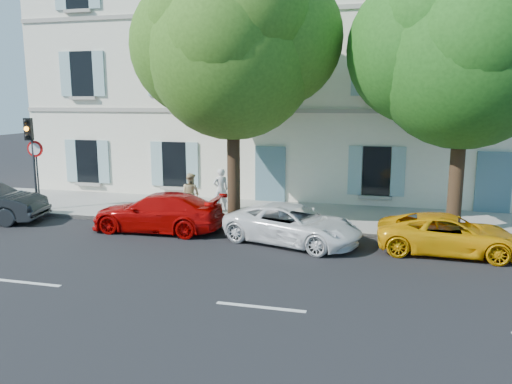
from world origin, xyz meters
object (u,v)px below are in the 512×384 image
(tree_left, at_px, (233,54))
(traffic_light, at_px, (31,144))
(car_red_coupe, at_px, (158,212))
(tree_right, at_px, (465,58))
(road_sign, at_px, (36,160))
(pedestrian_b, at_px, (191,194))
(car_yellow_supercar, at_px, (450,234))
(pedestrian_a, at_px, (221,189))
(car_white_coupe, at_px, (293,224))

(tree_left, xyz_separation_m, traffic_light, (-8.08, -0.29, -3.19))
(car_red_coupe, relative_size, tree_right, 0.52)
(car_red_coupe, distance_m, traffic_light, 6.28)
(road_sign, xyz_separation_m, pedestrian_b, (6.09, 0.81, -1.18))
(tree_left, bearing_deg, car_yellow_supercar, -13.42)
(car_red_coupe, height_order, traffic_light, traffic_light)
(traffic_light, relative_size, road_sign, 1.32)
(pedestrian_a, bearing_deg, car_yellow_supercar, 123.13)
(traffic_light, distance_m, pedestrian_a, 7.52)
(car_red_coupe, xyz_separation_m, tree_left, (2.28, 1.46, 5.30))
(traffic_light, bearing_deg, pedestrian_a, 14.65)
(car_red_coupe, xyz_separation_m, car_white_coupe, (4.74, -0.33, -0.05))
(car_red_coupe, bearing_deg, road_sign, -104.00)
(car_white_coupe, relative_size, car_yellow_supercar, 1.06)
(tree_left, height_order, pedestrian_b, tree_left)
(car_red_coupe, bearing_deg, car_yellow_supercar, 87.47)
(pedestrian_b, bearing_deg, traffic_light, 31.76)
(car_red_coupe, xyz_separation_m, tree_right, (9.69, 1.56, 5.04))
(traffic_light, bearing_deg, car_yellow_supercar, -5.28)
(tree_right, distance_m, pedestrian_a, 9.76)
(tree_right, bearing_deg, road_sign, -179.06)
(car_red_coupe, xyz_separation_m, pedestrian_b, (0.38, 2.11, 0.28))
(car_white_coupe, xyz_separation_m, tree_right, (4.95, 1.88, 5.09))
(tree_left, distance_m, pedestrian_a, 5.31)
(car_red_coupe, bearing_deg, pedestrian_a, 156.07)
(road_sign, relative_size, pedestrian_a, 1.64)
(road_sign, bearing_deg, tree_right, 0.94)
(car_yellow_supercar, distance_m, tree_right, 5.43)
(car_red_coupe, distance_m, pedestrian_b, 2.16)
(car_white_coupe, bearing_deg, road_sign, 98.18)
(car_white_coupe, bearing_deg, traffic_light, 98.95)
(car_yellow_supercar, bearing_deg, tree_right, -8.34)
(car_red_coupe, distance_m, car_yellow_supercar, 9.38)
(tree_left, distance_m, traffic_light, 8.69)
(car_red_coupe, bearing_deg, pedestrian_b, 168.75)
(tree_right, bearing_deg, car_white_coupe, -159.14)
(road_sign, xyz_separation_m, pedestrian_a, (6.98, 1.72, -1.14))
(car_yellow_supercar, relative_size, pedestrian_a, 2.47)
(car_white_coupe, bearing_deg, tree_left, 71.03)
(car_white_coupe, xyz_separation_m, traffic_light, (-10.54, 1.50, 2.16))
(car_white_coupe, distance_m, tree_right, 7.34)
(tree_left, relative_size, road_sign, 3.30)
(car_yellow_supercar, distance_m, pedestrian_a, 8.74)
(tree_left, xyz_separation_m, tree_right, (7.41, 0.09, -0.26))
(car_yellow_supercar, xyz_separation_m, traffic_light, (-15.18, 1.40, 2.19))
(tree_right, bearing_deg, pedestrian_a, 170.14)
(car_white_coupe, distance_m, pedestrian_a, 4.84)
(car_red_coupe, height_order, road_sign, road_sign)
(car_red_coupe, relative_size, traffic_light, 1.26)
(tree_left, relative_size, pedestrian_b, 5.73)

